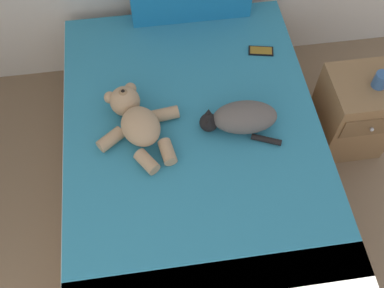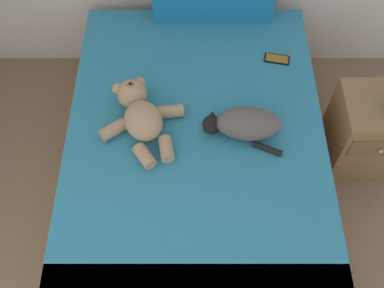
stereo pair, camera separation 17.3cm
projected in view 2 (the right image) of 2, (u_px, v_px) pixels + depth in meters
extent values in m
cube|color=olive|center=(196.00, 171.00, 2.71)|extent=(1.43, 2.02, 0.32)
cube|color=white|center=(196.00, 148.00, 2.48)|extent=(1.39, 1.96, 0.22)
cube|color=teal|center=(197.00, 127.00, 2.41)|extent=(1.37, 1.82, 0.02)
ellipsoid|color=#59514C|center=(249.00, 124.00, 2.32)|extent=(0.35, 0.21, 0.15)
sphere|color=black|center=(213.00, 125.00, 2.35)|extent=(0.10, 0.10, 0.10)
cone|color=black|center=(213.00, 123.00, 2.28)|extent=(0.04, 0.04, 0.04)
cone|color=black|center=(213.00, 114.00, 2.31)|extent=(0.04, 0.04, 0.04)
cylinder|color=black|center=(268.00, 149.00, 2.31)|extent=(0.16, 0.09, 0.03)
ellipsoid|color=black|center=(231.00, 123.00, 2.39)|extent=(0.10, 0.06, 0.04)
ellipsoid|color=tan|center=(144.00, 121.00, 2.32)|extent=(0.27, 0.29, 0.16)
sphere|color=tan|center=(133.00, 94.00, 2.42)|extent=(0.16, 0.16, 0.16)
sphere|color=#8E6B49|center=(132.00, 87.00, 2.37)|extent=(0.07, 0.07, 0.07)
sphere|color=black|center=(132.00, 84.00, 2.35)|extent=(0.02, 0.02, 0.02)
sphere|color=tan|center=(119.00, 89.00, 2.43)|extent=(0.07, 0.07, 0.07)
sphere|color=tan|center=(141.00, 82.00, 2.45)|extent=(0.07, 0.07, 0.07)
cylinder|color=tan|center=(114.00, 130.00, 2.35)|extent=(0.15, 0.14, 0.07)
cylinder|color=tan|center=(145.00, 156.00, 2.26)|extent=(0.13, 0.15, 0.07)
cylinder|color=tan|center=(171.00, 111.00, 2.41)|extent=(0.15, 0.09, 0.07)
cylinder|color=tan|center=(167.00, 149.00, 2.29)|extent=(0.09, 0.14, 0.07)
cube|color=black|center=(278.00, 59.00, 2.65)|extent=(0.16, 0.10, 0.01)
cube|color=olive|center=(278.00, 59.00, 2.65)|extent=(0.14, 0.08, 0.00)
cube|color=olive|center=(367.00, 133.00, 2.71)|extent=(0.40, 0.38, 0.56)
cube|color=brown|center=(381.00, 149.00, 2.50)|extent=(0.34, 0.01, 0.16)
sphere|color=#B2B2B7|center=(382.00, 152.00, 2.50)|extent=(0.02, 0.02, 0.02)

